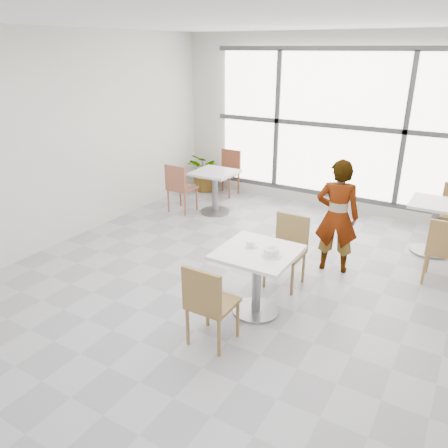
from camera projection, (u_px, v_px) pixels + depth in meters
The scene contains 17 objects.
floor at pixel (237, 293), 5.24m from camera, with size 7.00×7.00×0.00m, color #9E9EA5.
ceiling at pixel (240, 17), 4.11m from camera, with size 7.00×7.00×0.00m, color white.
wall_back at pixel (338, 125), 7.46m from camera, with size 6.00×6.00×0.00m, color silver.
wall_left at pixel (51, 143), 6.10m from camera, with size 7.00×7.00×0.00m, color silver.
window at pixel (337, 126), 7.41m from camera, with size 4.60×0.07×2.52m.
main_table at pixel (257, 270), 4.68m from camera, with size 0.80×0.80×0.75m.
chair_near at pixel (208, 301), 4.15m from camera, with size 0.42×0.42×0.87m.
chair_far at pixel (288, 245), 5.31m from camera, with size 0.42×0.42×0.87m.
oatmeal_bowl at pixel (271, 252), 4.47m from camera, with size 0.21×0.21×0.10m.
coffee_cup at pixel (250, 244), 4.67m from camera, with size 0.16×0.13×0.07m.
person at pixel (337, 217), 5.54m from camera, with size 0.54×0.36×1.49m, color black.
bg_table_left at pixel (215, 186), 7.62m from camera, with size 0.70×0.70×0.75m.
bg_table_right at pixel (435, 220), 6.11m from camera, with size 0.70×0.70×0.75m.
bg_chair_left_near at pixel (179, 185), 7.62m from camera, with size 0.42×0.42×0.87m.
bg_chair_left_far at pixel (228, 169), 8.62m from camera, with size 0.42×0.42×0.87m.
bg_chair_right_near at pixel (446, 248), 5.24m from camera, with size 0.42×0.42×0.87m.
plant_left at pixel (206, 173), 8.81m from camera, with size 0.70×0.61×0.78m, color #4E8346.
Camera 1 is at (2.20, -3.98, 2.74)m, focal length 35.06 mm.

